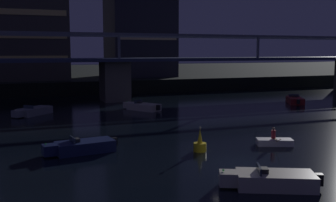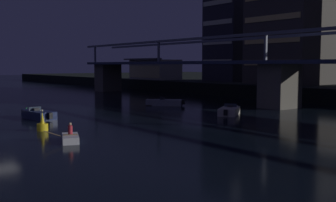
{
  "view_description": "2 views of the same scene",
  "coord_description": "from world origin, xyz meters",
  "px_view_note": "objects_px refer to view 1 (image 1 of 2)",
  "views": [
    {
      "loc": [
        -12.46,
        -20.88,
        6.93
      ],
      "look_at": [
        1.84,
        17.42,
        1.81
      ],
      "focal_mm": 42.4,
      "sensor_mm": 36.0,
      "label": 1
    },
    {
      "loc": [
        31.61,
        -8.79,
        5.38
      ],
      "look_at": [
        -1.53,
        17.28,
        1.68
      ],
      "focal_mm": 43.66,
      "sensor_mm": 36.0,
      "label": 2
    }
  ],
  "objects_px": {
    "tower_west_tall": "(30,25)",
    "speedboat_near_right": "(33,111)",
    "channel_buoy": "(200,145)",
    "speedboat_near_center": "(82,147)",
    "speedboat_mid_right": "(271,180)",
    "dinghy_with_paddler": "(274,142)",
    "river_bridge": "(115,69)",
    "speedboat_mid_center": "(142,107)",
    "speedboat_mid_left": "(295,100)"
  },
  "relations": [
    {
      "from": "tower_west_tall",
      "to": "speedboat_near_right",
      "type": "height_order",
      "value": "tower_west_tall"
    },
    {
      "from": "channel_buoy",
      "to": "speedboat_near_center",
      "type": "bearing_deg",
      "value": 161.88
    },
    {
      "from": "speedboat_near_right",
      "to": "speedboat_mid_right",
      "type": "xyz_separation_m",
      "value": [
        10.64,
        -28.97,
        0.0
      ]
    },
    {
      "from": "dinghy_with_paddler",
      "to": "river_bridge",
      "type": "bearing_deg",
      "value": 99.35
    },
    {
      "from": "tower_west_tall",
      "to": "speedboat_mid_right",
      "type": "distance_m",
      "value": 57.97
    },
    {
      "from": "speedboat_mid_center",
      "to": "dinghy_with_paddler",
      "type": "distance_m",
      "value": 20.89
    },
    {
      "from": "tower_west_tall",
      "to": "speedboat_mid_left",
      "type": "bearing_deg",
      "value": -41.54
    },
    {
      "from": "river_bridge",
      "to": "channel_buoy",
      "type": "distance_m",
      "value": 30.58
    },
    {
      "from": "speedboat_mid_right",
      "to": "dinghy_with_paddler",
      "type": "distance_m",
      "value": 9.64
    },
    {
      "from": "speedboat_mid_right",
      "to": "dinghy_with_paddler",
      "type": "xyz_separation_m",
      "value": [
        5.72,
        7.76,
        -0.14
      ]
    },
    {
      "from": "speedboat_mid_left",
      "to": "tower_west_tall",
      "type": "bearing_deg",
      "value": 138.46
    },
    {
      "from": "speedboat_near_right",
      "to": "speedboat_mid_left",
      "type": "xyz_separation_m",
      "value": [
        33.39,
        -1.8,
        0.0
      ]
    },
    {
      "from": "speedboat_near_center",
      "to": "speedboat_mid_right",
      "type": "bearing_deg",
      "value": -52.9
    },
    {
      "from": "speedboat_near_center",
      "to": "speedboat_near_right",
      "type": "xyz_separation_m",
      "value": [
        -2.63,
        18.39,
        0.0
      ]
    },
    {
      "from": "tower_west_tall",
      "to": "dinghy_with_paddler",
      "type": "xyz_separation_m",
      "value": [
        15.57,
        -48.31,
        -11.08
      ]
    },
    {
      "from": "speedboat_mid_right",
      "to": "channel_buoy",
      "type": "xyz_separation_m",
      "value": [
        -0.25,
        8.05,
        0.06
      ]
    },
    {
      "from": "speedboat_near_center",
      "to": "dinghy_with_paddler",
      "type": "xyz_separation_m",
      "value": [
        13.72,
        -2.83,
        -0.14
      ]
    },
    {
      "from": "speedboat_near_center",
      "to": "channel_buoy",
      "type": "xyz_separation_m",
      "value": [
        7.76,
        -2.54,
        0.06
      ]
    },
    {
      "from": "speedboat_near_right",
      "to": "speedboat_mid_left",
      "type": "bearing_deg",
      "value": -3.08
    },
    {
      "from": "speedboat_near_right",
      "to": "channel_buoy",
      "type": "xyz_separation_m",
      "value": [
        10.39,
        -20.92,
        0.06
      ]
    },
    {
      "from": "tower_west_tall",
      "to": "channel_buoy",
      "type": "height_order",
      "value": "tower_west_tall"
    },
    {
      "from": "speedboat_mid_left",
      "to": "speedboat_mid_right",
      "type": "distance_m",
      "value": 35.44
    },
    {
      "from": "tower_west_tall",
      "to": "speedboat_mid_center",
      "type": "distance_m",
      "value": 32.04
    },
    {
      "from": "speedboat_mid_left",
      "to": "dinghy_with_paddler",
      "type": "xyz_separation_m",
      "value": [
        -17.04,
        -19.42,
        -0.14
      ]
    },
    {
      "from": "speedboat_near_center",
      "to": "speedboat_near_right",
      "type": "height_order",
      "value": "same"
    },
    {
      "from": "channel_buoy",
      "to": "river_bridge",
      "type": "bearing_deg",
      "value": 88.25
    },
    {
      "from": "speedboat_mid_right",
      "to": "speedboat_near_right",
      "type": "bearing_deg",
      "value": 110.16
    },
    {
      "from": "tower_west_tall",
      "to": "speedboat_mid_left",
      "type": "height_order",
      "value": "tower_west_tall"
    },
    {
      "from": "tower_west_tall",
      "to": "speedboat_mid_right",
      "type": "bearing_deg",
      "value": -80.03
    },
    {
      "from": "speedboat_near_center",
      "to": "speedboat_mid_right",
      "type": "distance_m",
      "value": 13.27
    },
    {
      "from": "speedboat_near_center",
      "to": "speedboat_mid_left",
      "type": "xyz_separation_m",
      "value": [
        30.76,
        16.59,
        0.0
      ]
    },
    {
      "from": "speedboat_near_right",
      "to": "dinghy_with_paddler",
      "type": "xyz_separation_m",
      "value": [
        16.35,
        -21.22,
        -0.14
      ]
    },
    {
      "from": "speedboat_mid_right",
      "to": "speedboat_near_center",
      "type": "bearing_deg",
      "value": 127.1
    },
    {
      "from": "speedboat_near_right",
      "to": "speedboat_mid_right",
      "type": "distance_m",
      "value": 30.86
    },
    {
      "from": "dinghy_with_paddler",
      "to": "tower_west_tall",
      "type": "bearing_deg",
      "value": 107.87
    },
    {
      "from": "river_bridge",
      "to": "channel_buoy",
      "type": "relative_size",
      "value": 52.22
    },
    {
      "from": "river_bridge",
      "to": "speedboat_mid_left",
      "type": "distance_m",
      "value": 25.08
    },
    {
      "from": "speedboat_near_right",
      "to": "channel_buoy",
      "type": "relative_size",
      "value": 2.51
    },
    {
      "from": "speedboat_near_center",
      "to": "speedboat_mid_right",
      "type": "relative_size",
      "value": 1.05
    },
    {
      "from": "tower_west_tall",
      "to": "dinghy_with_paddler",
      "type": "relative_size",
      "value": 6.59
    },
    {
      "from": "speedboat_near_right",
      "to": "dinghy_with_paddler",
      "type": "bearing_deg",
      "value": -52.37
    },
    {
      "from": "channel_buoy",
      "to": "dinghy_with_paddler",
      "type": "relative_size",
      "value": 0.62
    },
    {
      "from": "speedboat_mid_center",
      "to": "speedboat_mid_right",
      "type": "height_order",
      "value": "same"
    },
    {
      "from": "speedboat_near_right",
      "to": "speedboat_mid_center",
      "type": "xyz_separation_m",
      "value": [
        12.3,
        -0.73,
        0.0
      ]
    },
    {
      "from": "speedboat_near_right",
      "to": "dinghy_with_paddler",
      "type": "height_order",
      "value": "dinghy_with_paddler"
    },
    {
      "from": "speedboat_near_center",
      "to": "dinghy_with_paddler",
      "type": "relative_size",
      "value": 1.85
    },
    {
      "from": "tower_west_tall",
      "to": "speedboat_near_center",
      "type": "height_order",
      "value": "tower_west_tall"
    },
    {
      "from": "speedboat_near_center",
      "to": "channel_buoy",
      "type": "bearing_deg",
      "value": -18.12
    },
    {
      "from": "speedboat_near_right",
      "to": "speedboat_mid_center",
      "type": "relative_size",
      "value": 0.92
    },
    {
      "from": "river_bridge",
      "to": "speedboat_mid_left",
      "type": "relative_size",
      "value": 18.68
    }
  ]
}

